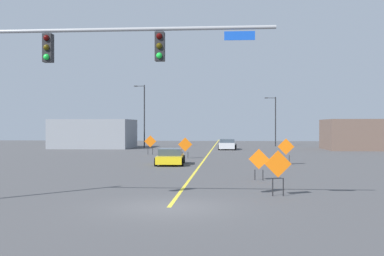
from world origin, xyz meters
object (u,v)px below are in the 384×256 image
object	(u,v)px
street_lamp_mid_right	(275,119)
car_yellow_approaching	(170,157)
traffic_signal_assembly	(48,64)
construction_sign_left_shoulder	(185,145)
construction_sign_median_near	(278,167)
car_silver_distant	(228,144)
construction_sign_right_lane	(286,148)
construction_sign_right_shoulder	(150,142)
construction_sign_left_lane	(259,161)
street_lamp_far_right	(144,113)

from	to	relation	value
street_lamp_mid_right	car_yellow_approaching	distance (m)	35.71
traffic_signal_assembly	street_lamp_mid_right	world-z (taller)	street_lamp_mid_right
street_lamp_mid_right	construction_sign_left_shoulder	xyz separation A→B (m)	(-10.67, -26.84, -2.82)
construction_sign_median_near	car_silver_distant	size ratio (longest dim) A/B	0.43
construction_sign_right_lane	construction_sign_right_shoulder	world-z (taller)	construction_sign_right_lane
construction_sign_left_lane	construction_sign_median_near	world-z (taller)	construction_sign_median_near
traffic_signal_assembly	car_silver_distant	bearing A→B (deg)	81.32
construction_sign_left_shoulder	construction_sign_left_lane	bearing A→B (deg)	-71.52
street_lamp_mid_right	traffic_signal_assembly	bearing A→B (deg)	-104.23
street_lamp_mid_right	construction_sign_median_near	world-z (taller)	street_lamp_mid_right
construction_sign_left_lane	car_silver_distant	bearing A→B (deg)	93.11
car_yellow_approaching	construction_sign_right_lane	bearing A→B (deg)	3.73
street_lamp_mid_right	construction_sign_right_lane	distance (m)	33.36
street_lamp_far_right	construction_sign_right_lane	world-z (taller)	street_lamp_far_right
construction_sign_right_lane	construction_sign_right_shoulder	xyz separation A→B (m)	(-12.47, 11.62, -0.00)
traffic_signal_assembly	car_yellow_approaching	xyz separation A→B (m)	(2.17, 18.87, -4.67)
street_lamp_far_right	construction_sign_left_lane	world-z (taller)	street_lamp_far_right
construction_sign_median_near	car_silver_distant	xyz separation A→B (m)	(-2.26, 39.26, -0.59)
traffic_signal_assembly	car_yellow_approaching	distance (m)	19.55
car_yellow_approaching	car_silver_distant	bearing A→B (deg)	79.62
construction_sign_right_shoulder	construction_sign_median_near	bearing A→B (deg)	-69.95
car_yellow_approaching	street_lamp_far_right	bearing A→B (deg)	104.41
construction_sign_left_shoulder	car_yellow_approaching	world-z (taller)	construction_sign_left_shoulder
street_lamp_far_right	construction_sign_right_shoulder	xyz separation A→B (m)	(3.66, -16.16, -3.44)
construction_sign_left_lane	construction_sign_median_near	distance (m)	5.80
construction_sign_median_near	construction_sign_right_lane	bearing A→B (deg)	82.03
street_lamp_far_right	construction_sign_left_shoulder	bearing A→B (deg)	-70.05
street_lamp_mid_right	street_lamp_far_right	distance (m)	19.24
construction_sign_left_shoulder	construction_sign_median_near	xyz separation A→B (m)	(6.07, -22.63, 0.04)
construction_sign_left_shoulder	car_yellow_approaching	bearing A→B (deg)	-94.14
street_lamp_far_right	construction_sign_median_near	distance (m)	46.33
construction_sign_left_shoulder	car_silver_distant	distance (m)	17.07
construction_sign_left_lane	construction_sign_left_shoulder	size ratio (longest dim) A/B	0.89
street_lamp_mid_right	construction_sign_median_near	bearing A→B (deg)	-95.32
traffic_signal_assembly	construction_sign_median_near	size ratio (longest dim) A/B	6.54
construction_sign_right_shoulder	construction_sign_right_lane	bearing A→B (deg)	-42.98
construction_sign_right_lane	construction_sign_left_lane	bearing A→B (deg)	-104.48
street_lamp_mid_right	car_silver_distant	distance (m)	12.75
street_lamp_far_right	car_yellow_approaching	world-z (taller)	street_lamp_far_right
traffic_signal_assembly	construction_sign_right_lane	distance (m)	22.70
traffic_signal_assembly	construction_sign_left_shoulder	world-z (taller)	traffic_signal_assembly
car_yellow_approaching	street_lamp_mid_right	bearing A→B (deg)	71.68
street_lamp_mid_right	car_yellow_approaching	size ratio (longest dim) A/B	1.68
construction_sign_median_near	construction_sign_left_shoulder	bearing A→B (deg)	105.01
street_lamp_mid_right	construction_sign_right_shoulder	world-z (taller)	street_lamp_mid_right
street_lamp_mid_right	construction_sign_left_shoulder	distance (m)	29.02
construction_sign_left_shoulder	traffic_signal_assembly	bearing A→B (deg)	-95.90
street_lamp_far_right	construction_sign_right_lane	xyz separation A→B (m)	(16.13, -27.78, -3.43)
street_lamp_far_right	car_silver_distant	size ratio (longest dim) A/B	1.92
street_lamp_far_right	construction_sign_left_shoulder	distance (m)	23.08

